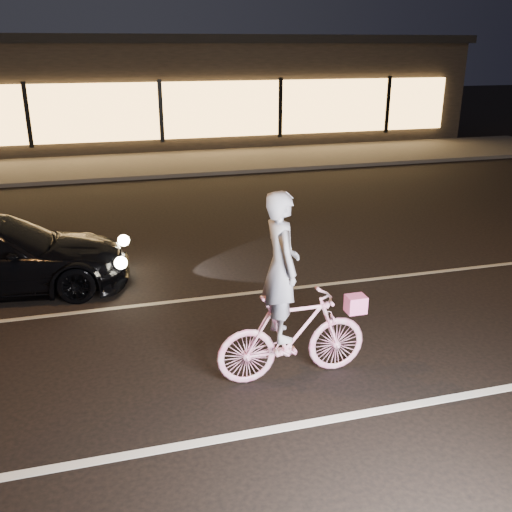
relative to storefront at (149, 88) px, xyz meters
name	(u,v)px	position (x,y,z in m)	size (l,w,h in m)	color
ground	(297,351)	(0.00, -18.97, -2.15)	(90.00, 90.00, 0.00)	black
lane_stripe_near	(342,417)	(0.00, -20.47, -2.14)	(60.00, 0.12, 0.01)	silver
lane_stripe_far	(257,292)	(0.00, -16.97, -2.14)	(60.00, 0.10, 0.01)	gray
sidewalk	(170,163)	(0.00, -5.97, -2.09)	(30.00, 4.00, 0.12)	#383533
storefront	(149,88)	(0.00, 0.00, 0.00)	(25.40, 8.42, 4.20)	black
cyclist	(290,315)	(-0.31, -19.52, -1.31)	(1.87, 0.65, 2.36)	#E53A90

